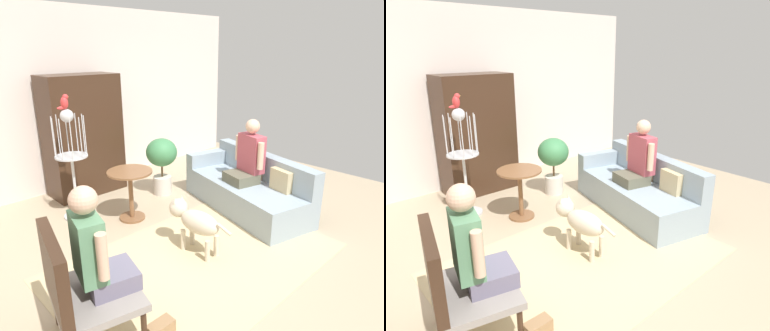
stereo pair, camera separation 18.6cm
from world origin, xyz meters
The scene contains 14 objects.
ground_plane centered at (0.00, 0.00, 0.00)m, with size 7.38×7.38×0.00m, color tan.
back_wall centered at (0.00, 2.74, 1.39)m, with size 6.75×0.12×2.78m, color silver.
area_rug centered at (-0.18, -0.27, 0.00)m, with size 2.93×1.93×0.01m, color #C6B284.
couch centered at (1.28, 0.22, 0.28)m, with size 1.25×2.08×0.76m.
armchair centered at (-1.60, -0.41, 0.54)m, with size 0.75×0.82×0.96m.
person_on_couch centered at (1.24, 0.20, 0.75)m, with size 0.51×0.53×0.86m.
person_on_armchair centered at (-1.44, -0.44, 0.77)m, with size 0.49×0.49×0.85m.
round_end_table centered at (-0.11, 1.06, 0.45)m, with size 0.58×0.58×0.67m.
dog centered at (-0.06, -0.08, 0.37)m, with size 0.28×0.85×0.58m.
bird_cage_stand centered at (-0.60, 1.61, 0.76)m, with size 0.41×0.41×1.45m.
parrot centered at (-0.61, 1.61, 1.54)m, with size 0.17×0.10×0.18m.
potted_plant centered at (0.73, 1.43, 0.57)m, with size 0.47×0.47×0.88m.
armoire_cabinet centered at (-0.05, 2.33, 0.90)m, with size 1.09×0.56×1.81m, color #382316.
handbag centered at (-1.13, -0.79, 0.07)m, with size 0.21×0.12×0.14m, color #99724C.
Camera 1 is at (-2.48, -2.51, 2.16)m, focal length 32.70 mm.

